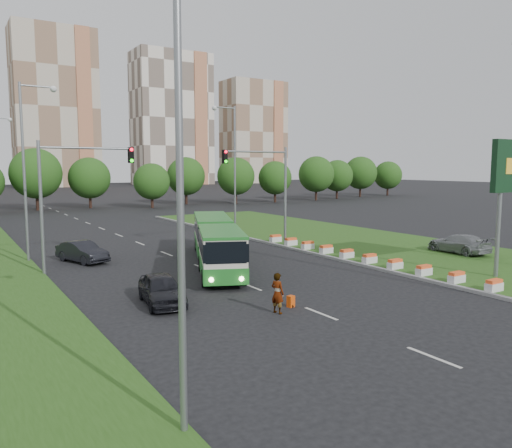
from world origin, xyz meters
TOP-DOWN VIEW (x-y plane):
  - ground at (0.00, 0.00)m, footprint 360.00×360.00m
  - grass_median at (13.00, 8.00)m, footprint 14.00×60.00m
  - median_kerb at (6.05, 8.00)m, footprint 0.30×60.00m
  - lane_markings at (-3.00, 20.00)m, footprint 0.20×100.00m
  - flower_planters at (6.70, 1.90)m, footprint 1.10×20.30m
  - traffic_mast_median at (4.78, 10.00)m, footprint 5.76×0.32m
  - traffic_mast_left at (-10.38, 9.00)m, footprint 5.76×0.32m
  - street_lamps at (-3.00, 10.00)m, footprint 36.00×60.00m
  - tree_line at (10.00, 55.00)m, footprint 120.00×8.00m
  - apartment_tower_ceast at (15.00, 150.00)m, footprint 25.00×15.00m
  - apartment_tower_east at (55.00, 150.00)m, footprint 27.00×15.00m
  - midrise_east at (90.00, 150.00)m, footprint 24.00×14.00m
  - articulated_bus at (-2.02, 6.53)m, footprint 2.37×15.20m
  - car_left_near at (-8.40, -0.81)m, footprint 2.35×4.47m
  - car_left_far at (-9.10, 11.96)m, footprint 2.89×4.58m
  - car_median at (15.06, 0.16)m, footprint 2.20×4.90m
  - pedestrian at (-4.59, -4.93)m, footprint 0.60×0.76m
  - shopping_trolley at (-3.51, -4.44)m, footprint 0.31×0.33m

SIDE VIEW (x-z plane):
  - ground at x=0.00m, z-range 0.00..0.00m
  - lane_markings at x=-3.00m, z-range -0.01..0.01m
  - grass_median at x=13.00m, z-range 0.00..0.15m
  - median_kerb at x=6.05m, z-range 0.00..0.18m
  - shopping_trolley at x=-3.51m, z-range 0.00..0.53m
  - flower_planters at x=6.70m, z-range 0.15..0.75m
  - car_left_far at x=-9.10m, z-range 0.00..1.42m
  - car_left_near at x=-8.40m, z-range 0.00..1.45m
  - car_median at x=15.06m, z-range 0.15..1.54m
  - pedestrian at x=-4.59m, z-range 0.00..1.83m
  - articulated_bus at x=-2.02m, z-range 0.28..2.78m
  - tree_line at x=10.00m, z-range 0.00..9.00m
  - traffic_mast_median at x=4.78m, z-range 1.35..9.35m
  - traffic_mast_left at x=-10.38m, z-range 1.35..9.35m
  - street_lamps at x=-3.00m, z-range 0.00..12.00m
  - midrise_east at x=90.00m, z-range 0.00..40.00m
  - apartment_tower_east at x=55.00m, z-range 0.00..47.00m
  - apartment_tower_ceast at x=15.00m, z-range 0.00..50.00m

